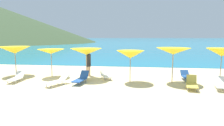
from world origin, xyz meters
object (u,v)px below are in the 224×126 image
umbrella_6 (130,54)px  umbrella_3 (15,50)px  beachgoer_0 (89,63)px  lounge_chair_0 (106,75)px  lounge_chair_7 (16,78)px  lounge_chair_5 (187,76)px  umbrella_4 (51,52)px  umbrella_7 (173,51)px  umbrella_8 (222,52)px  lounge_chair_8 (192,84)px  lounge_chair_4 (221,84)px  lounge_chair_9 (57,81)px  umbrella_5 (86,52)px  lounge_chair_11 (81,78)px

umbrella_6 → umbrella_3: bearing=173.1°
umbrella_6 → beachgoer_0: (-3.25, 1.68, -0.83)m
lounge_chair_0 → lounge_chair_7: bearing=170.9°
lounge_chair_0 → lounge_chair_5: (5.66, 0.24, 0.02)m
lounge_chair_7 → umbrella_4: bearing=43.6°
umbrella_7 → lounge_chair_5: 2.26m
umbrella_8 → lounge_chair_7: 13.52m
umbrella_8 → lounge_chair_8: 3.14m
umbrella_8 → beachgoer_0: umbrella_8 is taller
lounge_chair_4 → lounge_chair_0: bearing=178.1°
lounge_chair_9 → umbrella_8: bearing=34.6°
lounge_chair_4 → lounge_chair_5: 2.60m
umbrella_4 → umbrella_5: (2.78, -0.32, 0.05)m
umbrella_8 → lounge_chair_8: umbrella_8 is taller
umbrella_3 → umbrella_7: umbrella_7 is taller
umbrella_3 → lounge_chair_0: bearing=-2.5°
umbrella_6 → lounge_chair_4: size_ratio=1.29×
umbrella_8 → lounge_chair_4: (-0.51, -1.45, -1.72)m
umbrella_8 → lounge_chair_9: bearing=-170.5°
umbrella_6 → lounge_chair_4: (5.24, -1.20, -1.54)m
umbrella_8 → lounge_chair_5: 2.66m
lounge_chair_11 → beachgoer_0: 2.53m
umbrella_3 → lounge_chair_7: umbrella_3 is taller
umbrella_4 → lounge_chair_5: bearing=0.2°
lounge_chair_11 → umbrella_5: bearing=97.8°
umbrella_4 → beachgoer_0: bearing=14.6°
umbrella_7 → lounge_chair_0: umbrella_7 is taller
lounge_chair_8 → lounge_chair_9: lounge_chair_8 is taller
umbrella_7 → lounge_chair_0: 4.91m
umbrella_7 → lounge_chair_4: (2.48, -1.38, -1.76)m
lounge_chair_4 → lounge_chair_11: lounge_chair_11 is taller
umbrella_5 → lounge_chair_0: umbrella_5 is taller
lounge_chair_0 → lounge_chair_8: size_ratio=1.02×
umbrella_6 → lounge_chair_4: 5.59m
umbrella_8 → lounge_chair_7: size_ratio=1.44×
umbrella_4 → umbrella_8: bearing=-3.6°
umbrella_5 → lounge_chair_4: size_ratio=1.45×
lounge_chair_5 → lounge_chair_9: 8.70m
umbrella_3 → lounge_chair_7: size_ratio=1.45×
lounge_chair_0 → lounge_chair_8: (5.39, -2.06, 0.03)m
umbrella_3 → umbrella_7: bearing=-4.5°
umbrella_4 → beachgoer_0: (2.68, 0.70, -0.89)m
lounge_chair_0 → beachgoer_0: size_ratio=0.82×
lounge_chair_5 → lounge_chair_8: bearing=-97.4°
umbrella_4 → lounge_chair_0: size_ratio=1.35×
lounge_chair_5 → beachgoer_0: 7.20m
lounge_chair_4 → umbrella_6: bearing=-179.0°
umbrella_4 → lounge_chair_8: (9.54, -2.26, -1.60)m
umbrella_4 → umbrella_5: 2.80m
umbrella_3 → umbrella_6: size_ratio=1.09×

